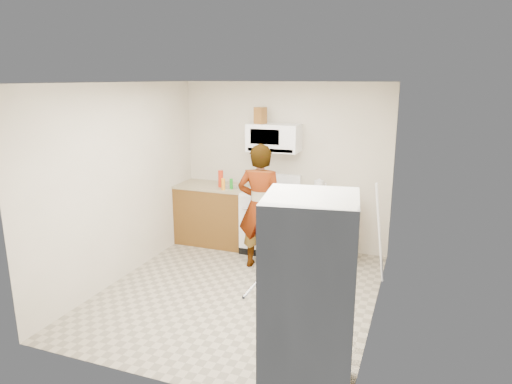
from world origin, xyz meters
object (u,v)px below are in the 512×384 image
at_px(microwave, 274,138).
at_px(kettle, 319,187).
at_px(gas_range, 271,219).
at_px(saucepan, 262,182).
at_px(fridge, 308,300).
at_px(person, 260,207).

xyz_separation_m(microwave, kettle, (0.70, 0.00, -0.68)).
relative_size(gas_range, kettle, 6.62).
relative_size(gas_range, saucepan, 4.89).
bearing_deg(gas_range, kettle, 10.58).
bearing_deg(microwave, saucepan, 173.44).
xyz_separation_m(gas_range, saucepan, (-0.19, 0.15, 0.53)).
bearing_deg(fridge, saucepan, 107.09).
relative_size(person, saucepan, 7.44).
bearing_deg(person, gas_range, -89.14).
relative_size(microwave, saucepan, 3.29).
bearing_deg(gas_range, person, -83.76).
bearing_deg(kettle, fridge, -80.54).
xyz_separation_m(person, kettle, (0.62, 0.78, 0.16)).
height_order(microwave, fridge, microwave).
xyz_separation_m(gas_range, fridge, (1.33, -2.99, 0.36)).
bearing_deg(kettle, saucepan, 176.74).
relative_size(microwave, fridge, 0.45).
bearing_deg(microwave, gas_range, -90.00).
distance_m(microwave, person, 1.15).
bearing_deg(fridge, person, 109.50).
xyz_separation_m(gas_range, microwave, (0.00, 0.13, 1.21)).
bearing_deg(person, kettle, -134.18).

